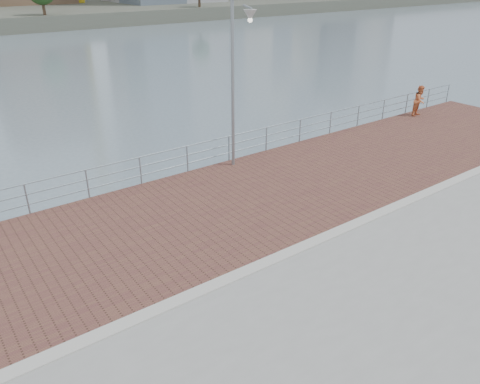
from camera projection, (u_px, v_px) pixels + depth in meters
water at (279, 312)px, 14.30m from camera, size 400.00×400.00×0.00m
brick_lane at (212, 210)px, 16.05m from camera, size 40.00×6.80×0.02m
curb at (281, 256)px, 13.42m from camera, size 40.00×0.40×0.06m
guardrail at (164, 161)px, 18.22m from camera, size 39.06×0.06×1.13m
street_lamp at (240, 53)px, 17.38m from camera, size 0.48×1.39×6.54m
bystander at (420, 101)px, 25.93m from camera, size 0.90×0.75×1.68m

